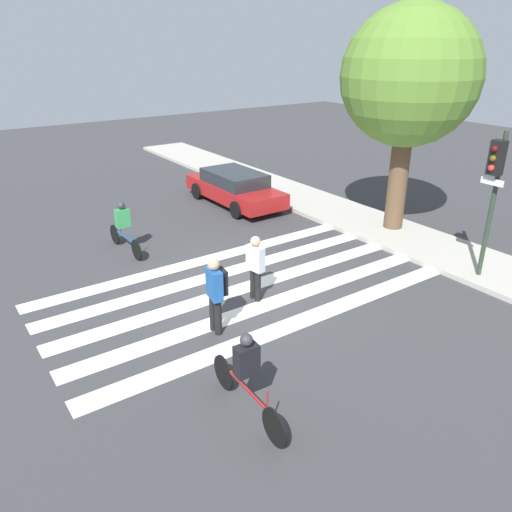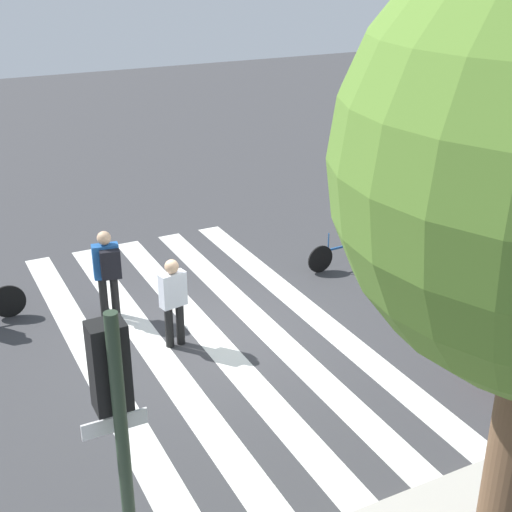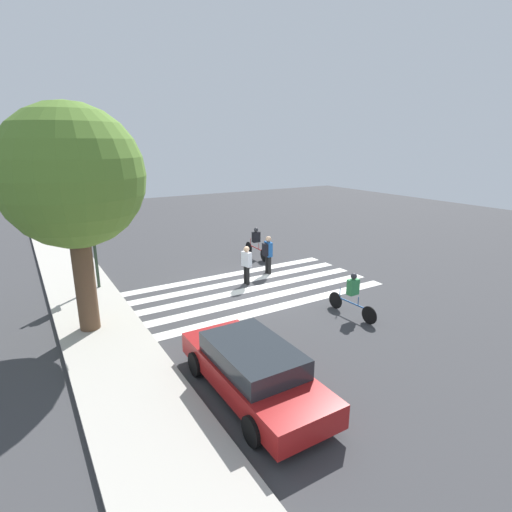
# 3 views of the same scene
# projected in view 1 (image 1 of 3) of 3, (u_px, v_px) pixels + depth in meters

# --- Properties ---
(ground_plane) EXTENTS (60.00, 60.00, 0.00)m
(ground_plane) POSITION_uv_depth(u_px,v_px,m) (241.00, 289.00, 12.94)
(ground_plane) COLOR #38383A
(sidewalk_curb) EXTENTS (36.00, 2.50, 0.14)m
(sidewalk_curb) POSITION_uv_depth(u_px,v_px,m) (402.00, 236.00, 16.19)
(sidewalk_curb) COLOR #ADA89E
(sidewalk_curb) RESTS_ON ground_plane
(crosswalk_stripes) EXTENTS (4.80, 10.00, 0.01)m
(crosswalk_stripes) POSITION_uv_depth(u_px,v_px,m) (241.00, 289.00, 12.94)
(crosswalk_stripes) COLOR silver
(crosswalk_stripes) RESTS_ON ground_plane
(traffic_light) EXTENTS (0.60, 0.50, 3.95)m
(traffic_light) POSITION_uv_depth(u_px,v_px,m) (494.00, 180.00, 12.30)
(traffic_light) COLOR #283828
(traffic_light) RESTS_ON ground_plane
(street_tree) EXTENTS (4.17, 4.17, 7.01)m
(street_tree) POSITION_uv_depth(u_px,v_px,m) (410.00, 78.00, 14.90)
(street_tree) COLOR brown
(street_tree) RESTS_ON ground_plane
(pedestrian_adult_yellow_jacket) EXTENTS (0.52, 0.46, 1.77)m
(pedestrian_adult_yellow_jacket) POSITION_uv_depth(u_px,v_px,m) (216.00, 289.00, 10.68)
(pedestrian_adult_yellow_jacket) COLOR black
(pedestrian_adult_yellow_jacket) RESTS_ON ground_plane
(pedestrian_child_with_backpack) EXTENTS (0.49, 0.28, 1.68)m
(pedestrian_child_with_backpack) POSITION_uv_depth(u_px,v_px,m) (255.00, 265.00, 12.06)
(pedestrian_child_with_backpack) COLOR black
(pedestrian_child_with_backpack) RESTS_ON ground_plane
(cyclist_mid_street) EXTENTS (2.34, 0.41, 1.61)m
(cyclist_mid_street) POSITION_uv_depth(u_px,v_px,m) (247.00, 372.00, 8.31)
(cyclist_mid_street) COLOR black
(cyclist_mid_street) RESTS_ON ground_plane
(cyclist_near_curb) EXTENTS (2.20, 0.41, 1.58)m
(cyclist_near_curb) POSITION_uv_depth(u_px,v_px,m) (123.00, 225.00, 14.87)
(cyclist_near_curb) COLOR black
(cyclist_near_curb) RESTS_ON ground_plane
(car_parked_silver_sedan) EXTENTS (4.71, 1.92, 1.30)m
(car_parked_silver_sedan) POSITION_uv_depth(u_px,v_px,m) (235.00, 187.00, 19.27)
(car_parked_silver_sedan) COLOR maroon
(car_parked_silver_sedan) RESTS_ON ground_plane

